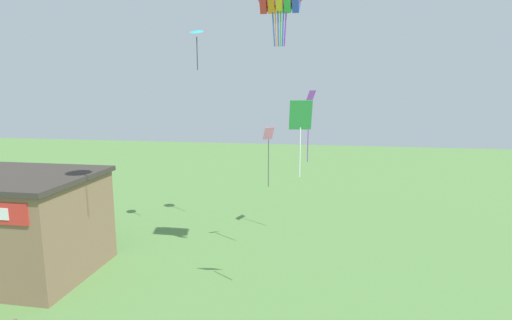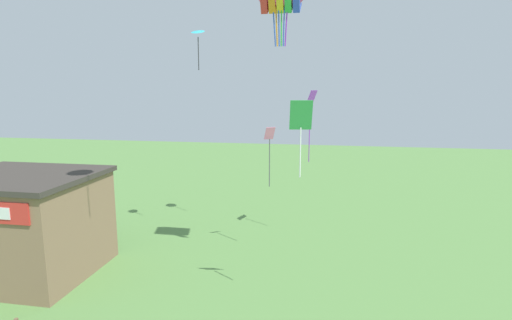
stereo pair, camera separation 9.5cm
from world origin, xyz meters
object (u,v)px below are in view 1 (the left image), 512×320
Objects in this scene: kite_pink_diamond at (269,147)px; kite_green_diamond at (300,123)px; kite_purple_streamer at (309,109)px; kite_cyan_delta at (197,34)px; seaside_building at (21,224)px.

kite_green_diamond is at bearing -70.72° from kite_pink_diamond.
kite_cyan_delta is at bearing -165.88° from kite_purple_streamer.
kite_green_diamond is at bearing -47.71° from kite_cyan_delta.
kite_cyan_delta reaches higher than kite_green_diamond.
kite_purple_streamer is 3.75m from kite_pink_diamond.
kite_green_diamond reaches higher than seaside_building.
seaside_building is at bearing -143.23° from kite_cyan_delta.
kite_cyan_delta is 0.76× the size of kite_green_diamond.
kite_purple_streamer is 1.42× the size of kite_green_diamond.
kite_purple_streamer is 1.29× the size of kite_pink_diamond.
kite_cyan_delta is (-6.09, -1.53, 4.10)m from kite_purple_streamer.
kite_pink_diamond is at bearing 21.08° from seaside_building.
kite_cyan_delta is at bearing 165.74° from kite_pink_diamond.
kite_cyan_delta is at bearing 36.77° from seaside_building.
kite_cyan_delta is (7.30, 5.46, 9.41)m from seaside_building.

